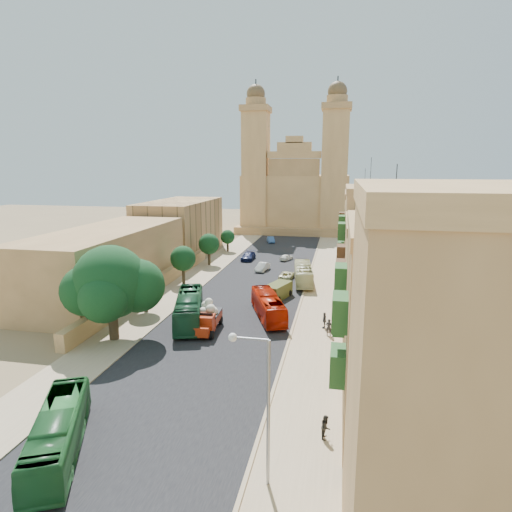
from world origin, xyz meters
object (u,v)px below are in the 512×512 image
at_px(bus_green_north, 189,308).
at_px(ficus_tree, 111,285).
at_px(street_tree_d, 228,237).
at_px(streetlamp, 259,392).
at_px(car_cream, 287,275).
at_px(bus_cream_east, 303,274).
at_px(pedestrian_c, 324,320).
at_px(car_white_b, 286,257).
at_px(bus_red_east, 268,306).
at_px(bus_green_south, 58,432).
at_px(olive_pickup, 278,291).
at_px(car_white_a, 262,267).
at_px(church, 296,193).
at_px(street_tree_b, 183,259).
at_px(car_blue_a, 201,310).
at_px(pedestrian_a, 329,327).
at_px(car_blue_b, 271,240).
at_px(pedestrian_b, 326,427).
at_px(red_truck, 207,318).
at_px(car_dkblue, 248,256).
at_px(street_tree_a, 145,282).
at_px(street_tree_c, 209,244).

bearing_deg(bus_green_north, ficus_tree, -150.11).
relative_size(street_tree_d, streetlamp, 0.51).
bearing_deg(car_cream, bus_cream_east, 148.42).
bearing_deg(pedestrian_c, car_white_b, -165.87).
distance_m(streetlamp, bus_green_north, 24.97).
bearing_deg(bus_green_north, street_tree_d, 82.18).
xyz_separation_m(streetlamp, car_white_b, (-5.46, 54.13, -4.65)).
bearing_deg(bus_red_east, bus_green_south, 50.92).
relative_size(olive_pickup, car_white_a, 1.26).
xyz_separation_m(church, street_tree_b, (-10.00, -54.61, -5.88)).
relative_size(bus_cream_east, car_cream, 2.42).
height_order(church, car_cream, church).
relative_size(church, car_blue_a, 9.84).
distance_m(ficus_tree, bus_cream_east, 28.85).
distance_m(car_white_a, pedestrian_a, 27.20).
bearing_deg(streetlamp, olive_pickup, 96.64).
height_order(streetlamp, car_white_b, streetlamp).
bearing_deg(bus_green_south, church, 62.68).
relative_size(church, car_blue_b, 9.53).
bearing_deg(olive_pickup, bus_green_south, -104.07).
xyz_separation_m(olive_pickup, pedestrian_c, (6.16, -9.24, -0.06)).
bearing_deg(car_blue_b, pedestrian_b, -95.33).
bearing_deg(red_truck, car_blue_b, 92.22).
xyz_separation_m(car_dkblue, car_blue_b, (1.05, 18.18, -0.07)).
bearing_deg(car_blue_a, street_tree_a, -167.16).
xyz_separation_m(bus_green_north, car_white_b, (6.26, 32.39, -0.97)).
height_order(red_truck, car_cream, red_truck).
height_order(car_cream, car_dkblue, car_dkblue).
bearing_deg(ficus_tree, bus_red_east, 32.99).
distance_m(bus_green_south, car_white_b, 54.42).
bearing_deg(pedestrian_b, bus_green_south, 114.04).
distance_m(red_truck, pedestrian_c, 11.92).
relative_size(street_tree_a, car_blue_b, 1.35).
relative_size(street_tree_d, pedestrian_b, 2.80).
height_order(red_truck, car_blue_b, red_truck).
bearing_deg(street_tree_c, pedestrian_c, -51.38).
distance_m(street_tree_a, bus_green_north, 6.70).
bearing_deg(pedestrian_a, streetlamp, 89.73).
height_order(bus_cream_east, car_white_b, bus_cream_east).
xyz_separation_m(ficus_tree, car_white_a, (8.92, 29.67, -4.77)).
height_order(street_tree_b, bus_red_east, street_tree_b).
bearing_deg(car_cream, bus_red_east, 93.05).
height_order(car_blue_b, pedestrian_a, pedestrian_a).
height_order(street_tree_d, car_blue_b, street_tree_d).
xyz_separation_m(street_tree_b, bus_red_east, (14.00, -11.28, -2.32)).
height_order(street_tree_c, car_blue_b, street_tree_c).
bearing_deg(street_tree_a, red_truck, -26.34).
relative_size(car_white_b, pedestrian_c, 1.90).
xyz_separation_m(street_tree_b, car_cream, (13.89, 5.50, -3.08)).
distance_m(street_tree_b, bus_green_south, 36.49).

